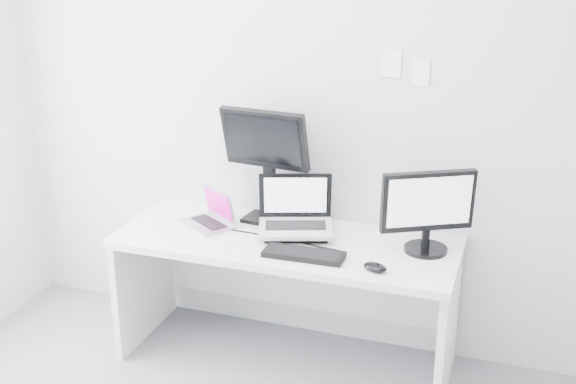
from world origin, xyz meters
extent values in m
plane|color=#BABDBF|center=(0.00, 1.60, 1.35)|extent=(3.60, 0.00, 3.60)
cube|color=white|center=(0.00, 1.25, 0.36)|extent=(1.80, 0.70, 0.73)
cube|color=#A6A6AA|center=(-0.47, 1.28, 0.84)|extent=(0.35, 0.33, 0.21)
cube|color=black|center=(-0.18, 1.51, 0.82)|extent=(0.12, 0.12, 0.18)
cube|color=#B9BBC0|center=(0.04, 1.30, 0.89)|extent=(0.47, 0.41, 0.32)
cube|color=black|center=(-0.18, 1.45, 1.06)|extent=(0.50, 0.23, 0.66)
cube|color=black|center=(0.72, 1.33, 0.95)|extent=(0.52, 0.42, 0.44)
cube|color=black|center=(0.16, 1.06, 0.74)|extent=(0.41, 0.15, 0.03)
ellipsoid|color=black|center=(0.53, 1.02, 0.75)|extent=(0.14, 0.11, 0.04)
cube|color=white|center=(0.45, 1.59, 1.62)|extent=(0.10, 0.00, 0.14)
cube|color=white|center=(0.60, 1.59, 1.58)|extent=(0.09, 0.00, 0.13)
camera|label=1|loc=(1.16, -2.06, 2.23)|focal=45.31mm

